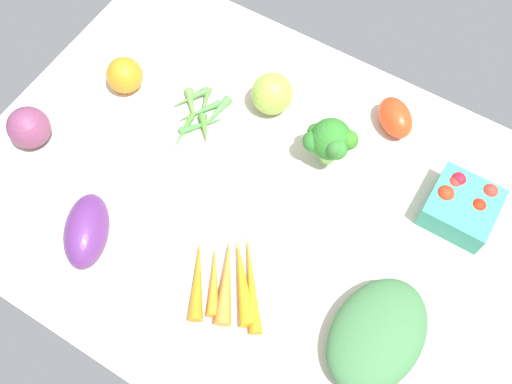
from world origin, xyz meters
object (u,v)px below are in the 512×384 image
at_px(heirloom_tomato_green, 272,94).
at_px(roma_tomato, 395,118).
at_px(heirloom_tomato_orange, 125,75).
at_px(red_onion_center, 29,127).
at_px(broccoli_head, 330,141).
at_px(carrot_bunch, 228,280).
at_px(eggplant, 87,230).
at_px(okra_pile, 199,114).
at_px(berry_basket, 462,205).
at_px(leafy_greens_clump, 377,334).

height_order(heirloom_tomato_green, roma_tomato, heirloom_tomato_green).
distance_m(heirloom_tomato_orange, red_onion_center, 0.21).
relative_size(broccoli_head, roma_tomato, 1.20).
relative_size(carrot_bunch, red_onion_center, 2.37).
xyz_separation_m(heirloom_tomato_green, eggplant, (0.12, 0.41, -0.00)).
distance_m(carrot_bunch, red_onion_center, 0.47).
distance_m(broccoli_head, okra_pile, 0.27).
bearing_deg(red_onion_center, eggplant, 154.44).
height_order(heirloom_tomato_green, broccoli_head, broccoli_head).
bearing_deg(red_onion_center, roma_tomato, -146.21).
distance_m(okra_pile, eggplant, 0.31).
relative_size(eggplant, berry_basket, 1.18).
height_order(carrot_bunch, eggplant, eggplant).
xyz_separation_m(broccoli_head, berry_basket, (-0.25, -0.02, -0.04)).
xyz_separation_m(heirloom_tomato_orange, roma_tomato, (-0.49, -0.19, -0.01)).
bearing_deg(heirloom_tomato_orange, leafy_greens_clump, 162.89).
bearing_deg(red_onion_center, heirloom_tomato_green, -139.11).
xyz_separation_m(carrot_bunch, red_onion_center, (0.47, -0.05, 0.03)).
bearing_deg(carrot_bunch, leafy_greens_clump, -170.46).
bearing_deg(heirloom_tomato_green, red_onion_center, 40.89).
bearing_deg(roma_tomato, heirloom_tomato_green, -118.91).
relative_size(heirloom_tomato_orange, red_onion_center, 0.91).
height_order(heirloom_tomato_orange, eggplant, eggplant).
relative_size(broccoli_head, carrot_bunch, 0.56).
xyz_separation_m(heirloom_tomato_green, heirloom_tomato_orange, (0.27, 0.11, -0.00)).
bearing_deg(broccoli_head, heirloom_tomato_green, -19.13).
xyz_separation_m(okra_pile, berry_basket, (-0.51, -0.07, 0.02)).
bearing_deg(roma_tomato, carrot_bunch, -62.11).
xyz_separation_m(berry_basket, red_onion_center, (0.75, 0.27, 0.01)).
bearing_deg(carrot_bunch, berry_basket, -130.86).
bearing_deg(carrot_bunch, roma_tomato, -103.21).
height_order(broccoli_head, carrot_bunch, broccoli_head).
xyz_separation_m(heirloom_tomato_orange, leafy_greens_clump, (-0.64, 0.20, -0.00)).
bearing_deg(red_onion_center, carrot_bunch, 174.01).
bearing_deg(berry_basket, red_onion_center, 20.05).
relative_size(heirloom_tomato_green, carrot_bunch, 0.43).
bearing_deg(berry_basket, roma_tomato, -31.42).
distance_m(okra_pile, berry_basket, 0.51).
height_order(heirloom_tomato_orange, okra_pile, heirloom_tomato_orange).
xyz_separation_m(okra_pile, red_onion_center, (0.24, 0.21, 0.03)).
distance_m(okra_pile, red_onion_center, 0.32).
xyz_separation_m(eggplant, berry_basket, (-0.53, -0.38, -0.01)).
bearing_deg(carrot_bunch, okra_pile, -48.02).
height_order(carrot_bunch, heirloom_tomato_orange, heirloom_tomato_orange).
distance_m(broccoli_head, carrot_bunch, 0.30).
height_order(heirloom_tomato_orange, berry_basket, heirloom_tomato_orange).
relative_size(heirloom_tomato_green, berry_basket, 0.71).
relative_size(heirloom_tomato_green, eggplant, 0.60).
xyz_separation_m(carrot_bunch, roma_tomato, (-0.10, -0.43, 0.02)).
bearing_deg(okra_pile, eggplant, 86.72).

